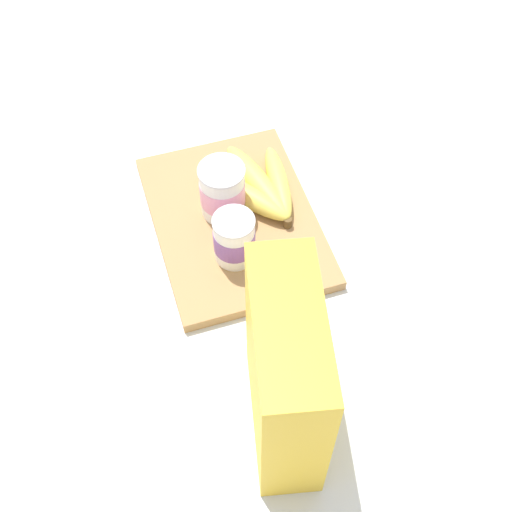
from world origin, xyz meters
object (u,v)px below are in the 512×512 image
(cutting_board, at_px, (234,221))
(yogurt_cup_back, at_px, (222,191))
(banana_bunch, at_px, (260,186))
(yogurt_cup_front, at_px, (234,239))
(cereal_box, at_px, (286,375))

(cutting_board, height_order, yogurt_cup_back, yogurt_cup_back)
(banana_bunch, bearing_deg, yogurt_cup_front, 145.28)
(cereal_box, bearing_deg, yogurt_cup_back, -171.04)
(cereal_box, distance_m, yogurt_cup_front, 0.27)
(cereal_box, height_order, yogurt_cup_front, cereal_box)
(yogurt_cup_front, bearing_deg, cereal_box, 177.38)
(cereal_box, height_order, banana_bunch, cereal_box)
(banana_bunch, bearing_deg, cutting_board, 122.51)
(cutting_board, distance_m, cereal_box, 0.36)
(cereal_box, relative_size, yogurt_cup_back, 2.78)
(yogurt_cup_front, bearing_deg, banana_bunch, -34.72)
(cereal_box, relative_size, yogurt_cup_front, 3.12)
(yogurt_cup_back, relative_size, banana_bunch, 0.50)
(yogurt_cup_front, relative_size, yogurt_cup_back, 0.89)
(cutting_board, xyz_separation_m, yogurt_cup_front, (-0.07, 0.02, 0.05))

